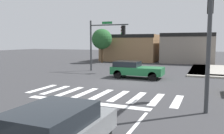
# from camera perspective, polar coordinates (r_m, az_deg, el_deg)

# --- Properties ---
(ground_plane) EXTENTS (120.00, 120.00, 0.00)m
(ground_plane) POSITION_cam_1_polar(r_m,az_deg,el_deg) (17.90, 3.55, -3.64)
(ground_plane) COLOR #353538
(crosswalk_near) EXTENTS (8.99, 2.78, 0.01)m
(crosswalk_near) POSITION_cam_1_polar(r_m,az_deg,el_deg) (13.79, -2.52, -6.61)
(crosswalk_near) COLOR silver
(crosswalk_near) RESTS_ON ground_plane
(bike_detector_marking) EXTENTS (0.94, 0.94, 0.01)m
(bike_detector_marking) POSITION_cam_1_polar(r_m,az_deg,el_deg) (9.61, -4.72, -12.41)
(bike_detector_marking) COLOR yellow
(bike_detector_marking) RESTS_ON ground_plane
(storefront_row) EXTENTS (16.53, 6.76, 4.21)m
(storefront_row) POSITION_cam_1_polar(r_m,az_deg,el_deg) (36.64, 10.14, 4.63)
(storefront_row) COLOR #93704C
(storefront_row) RESTS_ON ground_plane
(traffic_signal_southeast) EXTENTS (0.32, 4.33, 5.95)m
(traffic_signal_southeast) POSITION_cam_1_polar(r_m,az_deg,el_deg) (12.10, 22.70, 10.74)
(traffic_signal_southeast) COLOR #383A3D
(traffic_signal_southeast) RESTS_ON ground_plane
(traffic_signal_northwest) EXTENTS (4.19, 0.32, 5.20)m
(traffic_signal_northwest) POSITION_cam_1_polar(r_m,az_deg,el_deg) (23.99, -1.68, 7.37)
(traffic_signal_northwest) COLOR #383A3D
(traffic_signal_northwest) RESTS_ON ground_plane
(car_green) EXTENTS (4.27, 1.90, 1.39)m
(car_green) POSITION_cam_1_polar(r_m,az_deg,el_deg) (19.82, 5.66, -0.56)
(car_green) COLOR #1E6638
(car_green) RESTS_ON ground_plane
(roadside_tree) EXTENTS (2.91, 2.91, 4.86)m
(roadside_tree) POSITION_cam_1_polar(r_m,az_deg,el_deg) (33.81, -2.47, 6.76)
(roadside_tree) COLOR #4C3823
(roadside_tree) RESTS_ON ground_plane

